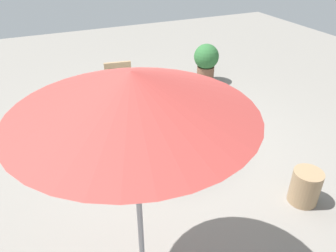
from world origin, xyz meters
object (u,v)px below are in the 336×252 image
object	(u,v)px
round_bed	(168,128)
throw_pillow_2	(120,115)
patio_chair	(118,80)
throw_pillow_3	(132,128)
planter	(206,61)
throw_pillow_1	(124,103)
patio_umbrella	(132,98)
side_table	(305,187)
throw_pillow_0	(142,93)

from	to	relation	value
round_bed	throw_pillow_2	bearing A→B (deg)	79.91
throw_pillow_2	patio_chair	size ratio (longest dim) A/B	0.44
throw_pillow_3	planter	bearing A→B (deg)	-47.85
throw_pillow_2	throw_pillow_3	xyz separation A→B (m)	(-0.46, -0.05, 0.00)
patio_chair	throw_pillow_1	bearing A→B (deg)	-92.20
throw_pillow_3	throw_pillow_2	bearing A→B (deg)	5.99
patio_umbrella	patio_chair	bearing A→B (deg)	-13.29
patio_umbrella	side_table	distance (m)	3.08
round_bed	patio_chair	xyz separation A→B (m)	(1.68, 0.36, 0.29)
patio_chair	throw_pillow_3	bearing A→B (deg)	-91.50
throw_pillow_3	side_table	xyz separation A→B (m)	(-1.73, -1.80, -0.38)
throw_pillow_0	throw_pillow_2	distance (m)	0.90
throw_pillow_0	throw_pillow_3	bearing A→B (deg)	153.69
throw_pillow_1	planter	xyz separation A→B (m)	(1.47, -2.45, -0.08)
throw_pillow_3	side_table	distance (m)	2.53
throw_pillow_1	throw_pillow_2	distance (m)	0.47
round_bed	patio_umbrella	world-z (taller)	patio_umbrella
patio_chair	throw_pillow_0	bearing A→B (deg)	-68.62
patio_chair	patio_umbrella	world-z (taller)	patio_umbrella
throw_pillow_1	patio_umbrella	distance (m)	3.40
throw_pillow_3	patio_chair	bearing A→B (deg)	-10.23
throw_pillow_2	patio_chair	xyz separation A→B (m)	(1.54, -0.41, -0.06)
patio_chair	side_table	bearing A→B (deg)	-60.24
throw_pillow_1	patio_umbrella	bearing A→B (deg)	165.82
round_bed	planter	distance (m)	2.78
throw_pillow_3	patio_umbrella	bearing A→B (deg)	163.79
throw_pillow_1	planter	bearing A→B (deg)	-59.11
round_bed	throw_pillow_3	bearing A→B (deg)	114.11
throw_pillow_0	patio_umbrella	distance (m)	3.72
round_bed	side_table	distance (m)	2.32
throw_pillow_2	throw_pillow_3	bearing A→B (deg)	-174.01
patio_umbrella	side_table	bearing A→B (deg)	-82.66
round_bed	throw_pillow_0	world-z (taller)	throw_pillow_0
round_bed	throw_pillow_1	size ratio (longest dim) A/B	5.44
patio_chair	patio_umbrella	distance (m)	4.45
patio_umbrella	throw_pillow_1	bearing A→B (deg)	-14.18
throw_pillow_0	throw_pillow_1	size ratio (longest dim) A/B	1.00
throw_pillow_2	throw_pillow_3	world-z (taller)	throw_pillow_3
round_bed	patio_chair	bearing A→B (deg)	12.10
throw_pillow_0	throw_pillow_1	world-z (taller)	same
throw_pillow_1	throw_pillow_2	xyz separation A→B (m)	(-0.43, 0.19, 0.02)
patio_umbrella	planter	world-z (taller)	patio_umbrella
throw_pillow_2	side_table	bearing A→B (deg)	-139.92
throw_pillow_1	throw_pillow_3	size ratio (longest dim) A/B	0.98
round_bed	throw_pillow_0	xyz separation A→B (m)	(0.81, 0.16, 0.34)
throw_pillow_3	planter	xyz separation A→B (m)	(2.35, -2.60, -0.10)
patio_chair	side_table	distance (m)	4.02
throw_pillow_0	throw_pillow_3	distance (m)	1.26
round_bed	patio_umbrella	size ratio (longest dim) A/B	0.93
throw_pillow_0	side_table	world-z (taller)	throw_pillow_0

